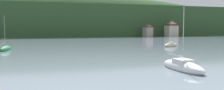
{
  "coord_description": "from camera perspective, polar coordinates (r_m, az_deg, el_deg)",
  "views": [
    {
      "loc": [
        -6.21,
        18.64,
        4.35
      ],
      "look_at": [
        0.0,
        41.37,
        2.5
      ],
      "focal_mm": 35.28,
      "sensor_mm": 36.0,
      "label": 1
    }
  ],
  "objects": [
    {
      "name": "shore_building_westcentral",
      "position": [
        110.83,
        15.11,
        4.05
      ],
      "size": [
        5.11,
        5.48,
        7.75
      ],
      "color": "#BCB29E",
      "rests_on": "ground_plane"
    },
    {
      "name": "sailboat_far_1",
      "position": [
        46.63,
        -25.93,
        -0.95
      ],
      "size": [
        2.18,
        4.9,
        7.02
      ],
      "rotation": [
        0.0,
        0.0,
        1.42
      ],
      "color": "#2D754C",
      "rests_on": "ground_plane"
    },
    {
      "name": "shore_building_west",
      "position": [
        105.02,
        9.24,
        3.69
      ],
      "size": [
        3.46,
        5.3,
        6.1
      ],
      "color": "gray",
      "rests_on": "ground_plane"
    },
    {
      "name": "sailboat_far_7",
      "position": [
        52.48,
        14.99,
        -0.08
      ],
      "size": [
        4.67,
        3.0,
        6.23
      ],
      "rotation": [
        0.0,
        0.0,
        0.39
      ],
      "color": "#CCBC8E",
      "rests_on": "ground_plane"
    },
    {
      "name": "wooded_hillside",
      "position": [
        142.67,
        -10.41,
        5.29
      ],
      "size": [
        352.0,
        70.47,
        41.69
      ],
      "color": "#2D4C28",
      "rests_on": "ground_plane"
    },
    {
      "name": "sailboat_mid_10",
      "position": [
        23.92,
        17.81,
        -5.34
      ],
      "size": [
        2.23,
        6.44,
        6.87
      ],
      "rotation": [
        0.0,
        0.0,
        4.76
      ],
      "color": "white",
      "rests_on": "ground_plane"
    }
  ]
}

